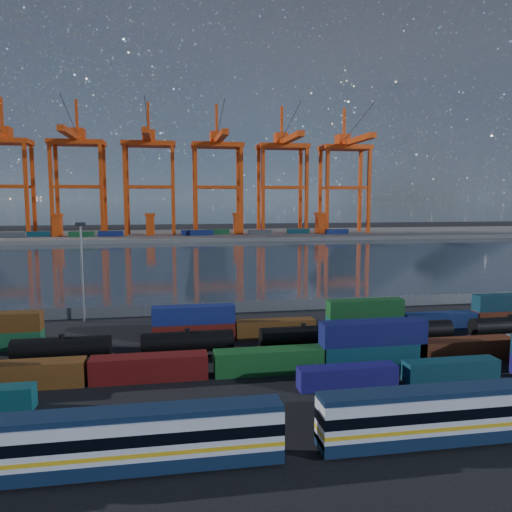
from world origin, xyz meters
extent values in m
plane|color=black|center=(0.00, 0.00, 0.00)|extent=(700.00, 700.00, 0.00)
plane|color=#2B343E|center=(0.00, 105.00, 0.01)|extent=(700.00, 700.00, 0.00)
cube|color=#514F4C|center=(0.00, 210.00, 1.00)|extent=(700.00, 70.00, 2.00)
cone|color=#1E2630|center=(-200.00, 1600.00, 260.00)|extent=(1100.00, 1100.00, 520.00)
cone|color=#1E2630|center=(200.00, 1600.00, 230.00)|extent=(1040.00, 1040.00, 460.00)
cone|color=#1E2630|center=(600.00, 1600.00, 190.00)|extent=(960.00, 960.00, 380.00)
cone|color=#1E2630|center=(950.00, 1600.00, 150.00)|extent=(840.00, 840.00, 300.00)
cube|color=silver|center=(-18.72, -23.09, 2.65)|extent=(22.84, 2.74, 3.47)
cube|color=#0F2039|center=(-18.72, -23.09, 0.82)|extent=(22.84, 2.80, 1.10)
cube|color=#0F2039|center=(-18.72, -23.09, 4.61)|extent=(22.84, 2.47, 0.46)
cube|color=gold|center=(-18.72, -23.09, 1.92)|extent=(22.86, 2.82, 0.33)
cube|color=black|center=(-18.72, -23.09, 3.01)|extent=(22.86, 2.82, 0.91)
cube|color=black|center=(-26.71, -23.09, 0.32)|extent=(2.74, 1.83, 0.64)
cube|color=black|center=(-10.72, -23.09, 0.32)|extent=(2.74, 1.83, 0.64)
cube|color=silver|center=(7.28, -23.09, 2.65)|extent=(22.84, 2.74, 3.47)
cube|color=#0F2039|center=(7.28, -23.09, 0.82)|extent=(22.84, 2.80, 1.10)
cube|color=#0F2039|center=(7.28, -23.09, 4.61)|extent=(22.84, 2.47, 0.46)
cube|color=gold|center=(7.28, -23.09, 1.92)|extent=(22.86, 2.82, 0.33)
cube|color=black|center=(7.28, -23.09, 3.01)|extent=(22.86, 2.82, 0.91)
cube|color=black|center=(-0.71, -23.09, 0.32)|extent=(2.74, 1.83, 0.64)
cube|color=navy|center=(3.17, -9.69, 1.19)|extent=(10.98, 2.23, 2.38)
cube|color=#0C3643|center=(15.46, -9.69, 1.19)|extent=(10.98, 2.23, 2.38)
cube|color=brown|center=(-31.65, -3.69, 1.42)|extent=(13.08, 2.66, 2.83)
cube|color=#5B0F0D|center=(-18.15, -3.69, 1.42)|extent=(13.08, 2.66, 2.83)
cube|color=#165520|center=(-4.29, -3.69, 1.42)|extent=(13.08, 2.66, 2.83)
cube|color=#0E3B48|center=(8.62, -3.69, 1.42)|extent=(13.08, 2.66, 2.83)
cube|color=#101450|center=(8.62, -3.69, 4.25)|extent=(13.08, 2.66, 2.83)
cube|color=#522310|center=(20.76, -3.69, 1.42)|extent=(13.08, 2.66, 2.83)
cube|color=maroon|center=(-12.42, 11.32, 1.29)|extent=(11.86, 2.41, 2.57)
cube|color=navy|center=(-12.42, 11.32, 3.86)|extent=(11.86, 2.41, 2.57)
cube|color=brown|center=(-0.36, 11.32, 1.29)|extent=(11.86, 2.41, 2.57)
cube|color=#0D3F48|center=(13.73, 11.32, 1.29)|extent=(11.86, 2.41, 2.57)
cube|color=#13481C|center=(13.73, 11.32, 3.86)|extent=(11.86, 2.41, 2.57)
cube|color=navy|center=(26.18, 11.32, 1.29)|extent=(11.86, 2.41, 2.57)
cube|color=maroon|center=(38.31, 11.32, 1.29)|extent=(11.86, 2.41, 2.57)
cube|color=#0B2C3A|center=(38.31, 11.32, 3.86)|extent=(11.86, 2.41, 2.57)
cylinder|color=black|center=(-29.08, 3.82, 2.08)|extent=(11.78, 2.63, 2.63)
cylinder|color=black|center=(-29.08, 3.82, 3.54)|extent=(0.73, 0.73, 0.45)
cube|color=black|center=(-29.08, 3.82, 0.63)|extent=(12.24, 1.81, 0.36)
cube|color=black|center=(-33.16, 3.82, 0.27)|extent=(2.27, 1.63, 0.54)
cube|color=black|center=(-25.00, 3.82, 0.27)|extent=(2.27, 1.63, 0.54)
cylinder|color=black|center=(-13.58, 3.82, 2.08)|extent=(11.78, 2.63, 2.63)
cylinder|color=black|center=(-13.58, 3.82, 3.54)|extent=(0.73, 0.73, 0.45)
cube|color=black|center=(-13.58, 3.82, 0.63)|extent=(12.24, 1.81, 0.36)
cube|color=black|center=(-17.66, 3.82, 0.27)|extent=(2.27, 1.63, 0.54)
cube|color=black|center=(-9.50, 3.82, 0.27)|extent=(2.27, 1.63, 0.54)
cylinder|color=black|center=(1.92, 3.82, 2.08)|extent=(11.78, 2.63, 2.63)
cylinder|color=black|center=(1.92, 3.82, 3.54)|extent=(0.73, 0.73, 0.45)
cube|color=black|center=(1.92, 3.82, 0.63)|extent=(12.24, 1.81, 0.36)
cube|color=black|center=(-2.16, 3.82, 0.27)|extent=(2.27, 1.63, 0.54)
cube|color=black|center=(6.00, 3.82, 0.27)|extent=(2.27, 1.63, 0.54)
cylinder|color=black|center=(17.42, 3.82, 2.08)|extent=(11.78, 2.63, 2.63)
cylinder|color=black|center=(17.42, 3.82, 3.54)|extent=(0.73, 0.73, 0.45)
cube|color=black|center=(17.42, 3.82, 0.63)|extent=(12.24, 1.81, 0.36)
cube|color=black|center=(13.34, 3.82, 0.27)|extent=(2.27, 1.63, 0.54)
cube|color=black|center=(21.50, 3.82, 0.27)|extent=(2.27, 1.63, 0.54)
cylinder|color=black|center=(32.92, 3.82, 2.08)|extent=(11.78, 2.63, 2.63)
cylinder|color=black|center=(32.92, 3.82, 3.54)|extent=(0.73, 0.73, 0.45)
cube|color=black|center=(32.92, 3.82, 0.63)|extent=(12.24, 1.81, 0.36)
cube|color=black|center=(28.84, 3.82, 0.27)|extent=(2.27, 1.63, 0.54)
cube|color=#595B5E|center=(0.00, 28.00, 1.00)|extent=(160.00, 0.06, 2.00)
cylinder|color=slate|center=(-40.00, 28.00, 1.10)|extent=(0.12, 0.12, 2.20)
cylinder|color=slate|center=(-30.00, 28.00, 1.10)|extent=(0.12, 0.12, 2.20)
cylinder|color=slate|center=(-20.00, 28.00, 1.10)|extent=(0.12, 0.12, 2.20)
cylinder|color=slate|center=(-10.00, 28.00, 1.10)|extent=(0.12, 0.12, 2.20)
cylinder|color=slate|center=(0.00, 28.00, 1.10)|extent=(0.12, 0.12, 2.20)
cylinder|color=slate|center=(10.00, 28.00, 1.10)|extent=(0.12, 0.12, 2.20)
cylinder|color=slate|center=(20.00, 28.00, 1.10)|extent=(0.12, 0.12, 2.20)
cylinder|color=slate|center=(30.00, 28.00, 1.10)|extent=(0.12, 0.12, 2.20)
cylinder|color=slate|center=(40.00, 28.00, 1.10)|extent=(0.12, 0.12, 2.20)
cylinder|color=slate|center=(50.00, 28.00, 1.10)|extent=(0.12, 0.12, 2.20)
cylinder|color=slate|center=(-30.00, 26.00, 8.00)|extent=(0.36, 0.36, 16.00)
cube|color=black|center=(-30.00, 26.00, 16.30)|extent=(1.60, 0.40, 0.60)
cube|color=#CA3D0E|center=(-83.22, 198.57, 24.10)|extent=(1.71, 1.71, 48.21)
cube|color=#CA3D0E|center=(-83.22, 211.43, 24.10)|extent=(1.71, 1.71, 48.21)
cube|color=#CA3D0E|center=(-95.00, 198.57, 26.51)|extent=(23.57, 1.50, 1.50)
cube|color=#CA3D0E|center=(-95.00, 211.43, 26.51)|extent=(23.57, 1.50, 1.50)
cube|color=#CA3D0E|center=(-95.00, 205.00, 48.21)|extent=(26.78, 15.00, 2.36)
cube|color=#CA3D0E|center=(-95.00, 209.29, 53.03)|extent=(6.43, 8.57, 5.36)
cube|color=#CA3D0E|center=(-95.00, 207.14, 61.06)|extent=(1.29, 1.29, 17.14)
cube|color=#CA3D0E|center=(-71.78, 198.57, 24.10)|extent=(1.71, 1.71, 48.21)
cube|color=#CA3D0E|center=(-71.78, 211.43, 24.10)|extent=(1.71, 1.71, 48.21)
cube|color=#CA3D0E|center=(-48.22, 198.57, 24.10)|extent=(1.71, 1.71, 48.21)
cube|color=#CA3D0E|center=(-48.22, 211.43, 24.10)|extent=(1.71, 1.71, 48.21)
cube|color=#CA3D0E|center=(-60.00, 198.57, 26.51)|extent=(23.57, 1.50, 1.50)
cube|color=#CA3D0E|center=(-60.00, 211.43, 26.51)|extent=(23.57, 1.50, 1.50)
cube|color=#CA3D0E|center=(-60.00, 205.00, 48.21)|extent=(26.78, 15.00, 2.36)
cube|color=#CA3D0E|center=(-60.00, 192.14, 50.35)|extent=(3.21, 51.42, 2.68)
cube|color=#CA3D0E|center=(-60.00, 209.29, 53.03)|extent=(6.43, 8.57, 5.36)
cube|color=#CA3D0E|center=(-60.00, 207.14, 61.06)|extent=(1.29, 1.29, 17.14)
cylinder|color=black|center=(-60.00, 189.57, 57.85)|extent=(0.26, 44.09, 14.55)
cube|color=#CA3D0E|center=(-36.78, 198.57, 24.10)|extent=(1.71, 1.71, 48.21)
cube|color=#CA3D0E|center=(-36.78, 211.43, 24.10)|extent=(1.71, 1.71, 48.21)
cube|color=#CA3D0E|center=(-13.22, 198.57, 24.10)|extent=(1.71, 1.71, 48.21)
cube|color=#CA3D0E|center=(-13.22, 211.43, 24.10)|extent=(1.71, 1.71, 48.21)
cube|color=#CA3D0E|center=(-25.00, 198.57, 26.51)|extent=(23.57, 1.50, 1.50)
cube|color=#CA3D0E|center=(-25.00, 211.43, 26.51)|extent=(23.57, 1.50, 1.50)
cube|color=#CA3D0E|center=(-25.00, 205.00, 48.21)|extent=(26.78, 15.00, 2.36)
cube|color=#CA3D0E|center=(-25.00, 192.14, 50.35)|extent=(3.21, 51.42, 2.68)
cube|color=#CA3D0E|center=(-25.00, 209.29, 53.03)|extent=(6.43, 8.57, 5.36)
cube|color=#CA3D0E|center=(-25.00, 207.14, 61.06)|extent=(1.29, 1.29, 17.14)
cylinder|color=black|center=(-25.00, 189.57, 57.85)|extent=(0.26, 44.09, 14.55)
cube|color=#CA3D0E|center=(-1.78, 198.57, 24.10)|extent=(1.71, 1.71, 48.21)
cube|color=#CA3D0E|center=(-1.78, 211.43, 24.10)|extent=(1.71, 1.71, 48.21)
cube|color=#CA3D0E|center=(21.78, 198.57, 24.10)|extent=(1.71, 1.71, 48.21)
cube|color=#CA3D0E|center=(21.78, 211.43, 24.10)|extent=(1.71, 1.71, 48.21)
cube|color=#CA3D0E|center=(10.00, 198.57, 26.51)|extent=(23.57, 1.50, 1.50)
cube|color=#CA3D0E|center=(10.00, 211.43, 26.51)|extent=(23.57, 1.50, 1.50)
cube|color=#CA3D0E|center=(10.00, 205.00, 48.21)|extent=(26.78, 15.00, 2.36)
cube|color=#CA3D0E|center=(10.00, 192.14, 50.35)|extent=(3.21, 51.42, 2.68)
cube|color=#CA3D0E|center=(10.00, 209.29, 53.03)|extent=(6.43, 8.57, 5.36)
cube|color=#CA3D0E|center=(10.00, 207.14, 61.06)|extent=(1.29, 1.29, 17.14)
cylinder|color=black|center=(10.00, 189.57, 57.85)|extent=(0.26, 44.09, 14.55)
cube|color=#CA3D0E|center=(33.22, 198.57, 24.10)|extent=(1.71, 1.71, 48.21)
cube|color=#CA3D0E|center=(33.22, 211.43, 24.10)|extent=(1.71, 1.71, 48.21)
cube|color=#CA3D0E|center=(56.78, 198.57, 24.10)|extent=(1.71, 1.71, 48.21)
cube|color=#CA3D0E|center=(56.78, 211.43, 24.10)|extent=(1.71, 1.71, 48.21)
cube|color=#CA3D0E|center=(45.00, 198.57, 26.51)|extent=(23.57, 1.50, 1.50)
cube|color=#CA3D0E|center=(45.00, 211.43, 26.51)|extent=(23.57, 1.50, 1.50)
cube|color=#CA3D0E|center=(45.00, 205.00, 48.21)|extent=(26.78, 15.00, 2.36)
cube|color=#CA3D0E|center=(45.00, 192.14, 50.35)|extent=(3.21, 51.42, 2.68)
cube|color=#CA3D0E|center=(45.00, 209.29, 53.03)|extent=(6.43, 8.57, 5.36)
cube|color=#CA3D0E|center=(45.00, 207.14, 61.06)|extent=(1.29, 1.29, 17.14)
cylinder|color=black|center=(45.00, 189.57, 57.85)|extent=(0.26, 44.09, 14.55)
cube|color=#CA3D0E|center=(68.22, 198.57, 24.10)|extent=(1.71, 1.71, 48.21)
cube|color=#CA3D0E|center=(68.22, 211.43, 24.10)|extent=(1.71, 1.71, 48.21)
cube|color=#CA3D0E|center=(91.78, 198.57, 24.10)|extent=(1.71, 1.71, 48.21)
cube|color=#CA3D0E|center=(91.78, 211.43, 24.10)|extent=(1.71, 1.71, 48.21)
cube|color=#CA3D0E|center=(80.00, 198.57, 26.51)|extent=(23.57, 1.50, 1.50)
cube|color=#CA3D0E|center=(80.00, 211.43, 26.51)|extent=(23.57, 1.50, 1.50)
cube|color=#CA3D0E|center=(80.00, 205.00, 48.21)|extent=(26.78, 15.00, 2.36)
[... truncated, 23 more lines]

